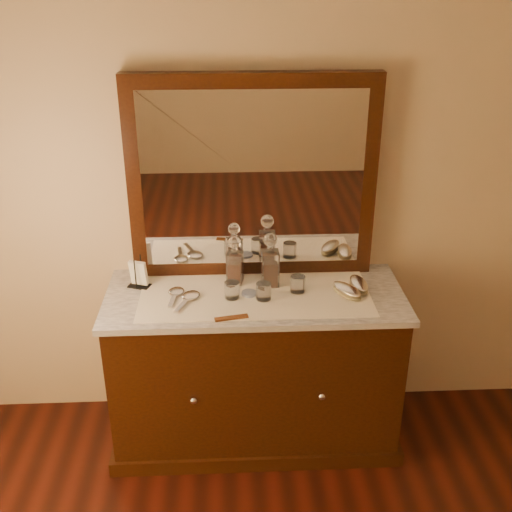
# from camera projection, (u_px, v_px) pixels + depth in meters

# --- Properties ---
(dresser_cabinet) EXTENTS (1.40, 0.55, 0.82)m
(dresser_cabinet) POSITION_uv_depth(u_px,v_px,m) (255.00, 369.00, 3.11)
(dresser_cabinet) COLOR black
(dresser_cabinet) RESTS_ON floor
(dresser_plinth) EXTENTS (1.46, 0.59, 0.08)m
(dresser_plinth) POSITION_uv_depth(u_px,v_px,m) (255.00, 426.00, 3.27)
(dresser_plinth) COLOR black
(dresser_plinth) RESTS_ON floor
(knob_left) EXTENTS (0.04, 0.04, 0.04)m
(knob_left) POSITION_uv_depth(u_px,v_px,m) (194.00, 400.00, 2.82)
(knob_left) COLOR silver
(knob_left) RESTS_ON dresser_cabinet
(knob_right) EXTENTS (0.04, 0.04, 0.04)m
(knob_right) POSITION_uv_depth(u_px,v_px,m) (322.00, 396.00, 2.85)
(knob_right) COLOR silver
(knob_right) RESTS_ON dresser_cabinet
(marble_top) EXTENTS (1.44, 0.59, 0.03)m
(marble_top) POSITION_uv_depth(u_px,v_px,m) (255.00, 297.00, 2.93)
(marble_top) COLOR white
(marble_top) RESTS_ON dresser_cabinet
(mirror_frame) EXTENTS (1.20, 0.08, 1.00)m
(mirror_frame) POSITION_uv_depth(u_px,v_px,m) (252.00, 179.00, 2.93)
(mirror_frame) COLOR black
(mirror_frame) RESTS_ON marble_top
(mirror_glass) EXTENTS (1.06, 0.01, 0.86)m
(mirror_glass) POSITION_uv_depth(u_px,v_px,m) (253.00, 181.00, 2.90)
(mirror_glass) COLOR white
(mirror_glass) RESTS_ON marble_top
(lace_runner) EXTENTS (1.10, 0.45, 0.00)m
(lace_runner) POSITION_uv_depth(u_px,v_px,m) (255.00, 296.00, 2.90)
(lace_runner) COLOR white
(lace_runner) RESTS_ON marble_top
(pin_dish) EXTENTS (0.09, 0.09, 0.01)m
(pin_dish) POSITION_uv_depth(u_px,v_px,m) (249.00, 293.00, 2.90)
(pin_dish) COLOR silver
(pin_dish) RESTS_ON lace_runner
(comb) EXTENTS (0.15, 0.06, 0.01)m
(comb) POSITION_uv_depth(u_px,v_px,m) (231.00, 318.00, 2.71)
(comb) COLOR brown
(comb) RESTS_ON lace_runner
(napkin_rack) EXTENTS (0.12, 0.10, 0.16)m
(napkin_rack) POSITION_uv_depth(u_px,v_px,m) (139.00, 275.00, 2.96)
(napkin_rack) COLOR black
(napkin_rack) RESTS_ON marble_top
(decanter_left) EXTENTS (0.09, 0.09, 0.25)m
(decanter_left) POSITION_uv_depth(u_px,v_px,m) (235.00, 265.00, 2.98)
(decanter_left) COLOR maroon
(decanter_left) RESTS_ON lace_runner
(decanter_right) EXTENTS (0.09, 0.09, 0.28)m
(decanter_right) POSITION_uv_depth(u_px,v_px,m) (270.00, 265.00, 2.96)
(decanter_right) COLOR maroon
(decanter_right) RESTS_ON lace_runner
(brush_near) EXTENTS (0.16, 0.19, 0.05)m
(brush_near) POSITION_uv_depth(u_px,v_px,m) (347.00, 291.00, 2.89)
(brush_near) COLOR #94845B
(brush_near) RESTS_ON lace_runner
(brush_far) EXTENTS (0.09, 0.18, 0.05)m
(brush_far) POSITION_uv_depth(u_px,v_px,m) (359.00, 285.00, 2.95)
(brush_far) COLOR #94845B
(brush_far) RESTS_ON lace_runner
(hand_mirror_outer) EXTENTS (0.09, 0.20, 0.02)m
(hand_mirror_outer) POSITION_uv_depth(u_px,v_px,m) (176.00, 293.00, 2.90)
(hand_mirror_outer) COLOR silver
(hand_mirror_outer) RESTS_ON lace_runner
(hand_mirror_inner) EXTENTS (0.13, 0.22, 0.02)m
(hand_mirror_inner) POSITION_uv_depth(u_px,v_px,m) (189.00, 297.00, 2.86)
(hand_mirror_inner) COLOR silver
(hand_mirror_inner) RESTS_ON lace_runner
(tumblers) EXTENTS (0.39, 0.14, 0.08)m
(tumblers) POSITION_uv_depth(u_px,v_px,m) (265.00, 288.00, 2.88)
(tumblers) COLOR white
(tumblers) RESTS_ON lace_runner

